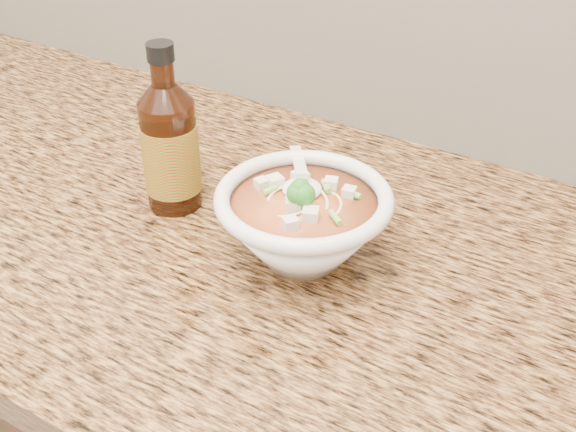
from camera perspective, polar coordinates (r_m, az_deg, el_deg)
The scene contains 3 objects.
counter_slab at distance 0.94m, azimuth -7.64°, elevation -0.27°, with size 4.00×0.68×0.04m, color #9F713A.
soup_bowl at distance 0.81m, azimuth 1.22°, elevation -0.67°, with size 0.20×0.21×0.11m.
hot_sauce_bottle at distance 0.90m, azimuth -9.29°, elevation 5.34°, with size 0.08×0.08×0.21m.
Camera 1 is at (0.50, 1.08, 1.41)m, focal length 45.00 mm.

